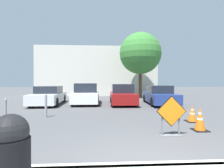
# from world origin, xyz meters

# --- Properties ---
(ground_plane) EXTENTS (96.00, 96.00, 0.00)m
(ground_plane) POSITION_xyz_m (0.00, 10.00, 0.00)
(ground_plane) COLOR #4C4C4F
(curb_lip) EXTENTS (23.46, 0.20, 0.14)m
(curb_lip) POSITION_xyz_m (0.00, 0.00, 0.07)
(curb_lip) COLOR #ADAAA3
(curb_lip) RESTS_ON ground_plane
(road_closed_sign) EXTENTS (0.92, 0.20, 1.20)m
(road_closed_sign) POSITION_xyz_m (1.16, 2.02, 0.63)
(road_closed_sign) COLOR black
(road_closed_sign) RESTS_ON ground_plane
(traffic_cone_nearest) EXTENTS (0.46, 0.46, 0.78)m
(traffic_cone_nearest) POSITION_xyz_m (2.35, 2.54, 0.38)
(traffic_cone_nearest) COLOR black
(traffic_cone_nearest) RESTS_ON ground_plane
(traffic_cone_second) EXTENTS (0.49, 0.49, 0.66)m
(traffic_cone_second) POSITION_xyz_m (2.78, 3.85, 0.32)
(traffic_cone_second) COLOR black
(traffic_cone_second) RESTS_ON ground_plane
(parked_car_nearest) EXTENTS (1.98, 4.63, 1.34)m
(parked_car_nearest) POSITION_xyz_m (-4.82, 9.96, 0.62)
(parked_car_nearest) COLOR silver
(parked_car_nearest) RESTS_ON ground_plane
(parked_car_second) EXTENTS (1.93, 4.04, 1.54)m
(parked_car_second) POSITION_xyz_m (-2.12, 10.17, 0.70)
(parked_car_second) COLOR white
(parked_car_second) RESTS_ON ground_plane
(parked_car_third) EXTENTS (1.87, 4.18, 1.49)m
(parked_car_third) POSITION_xyz_m (0.59, 9.74, 0.67)
(parked_car_third) COLOR maroon
(parked_car_third) RESTS_ON ground_plane
(parked_car_fourth) EXTENTS (2.01, 4.45, 1.38)m
(parked_car_fourth) POSITION_xyz_m (3.29, 9.51, 0.64)
(parked_car_fourth) COLOR navy
(parked_car_fourth) RESTS_ON ground_plane
(trash_bin) EXTENTS (0.49, 0.49, 1.07)m
(trash_bin) POSITION_xyz_m (-2.09, -0.81, 0.68)
(trash_bin) COLOR black
(trash_bin) RESTS_ON sidewalk_strip
(bollard_nearest) EXTENTS (0.12, 0.12, 1.07)m
(bollard_nearest) POSITION_xyz_m (-3.50, 5.08, 0.56)
(bollard_nearest) COLOR gray
(bollard_nearest) RESTS_ON ground_plane
(bollard_second) EXTENTS (0.12, 0.12, 0.88)m
(bollard_second) POSITION_xyz_m (-5.30, 5.08, 0.47)
(bollard_second) COLOR gray
(bollard_second) RESTS_ON ground_plane
(building_facade_backdrop) EXTENTS (14.76, 5.00, 6.01)m
(building_facade_backdrop) POSITION_xyz_m (-1.53, 20.26, 3.01)
(building_facade_backdrop) COLOR beige
(building_facade_backdrop) RESTS_ON ground_plane
(street_tree_behind_lot) EXTENTS (4.28, 4.28, 6.75)m
(street_tree_behind_lot) POSITION_xyz_m (3.02, 14.73, 4.60)
(street_tree_behind_lot) COLOR #513823
(street_tree_behind_lot) RESTS_ON ground_plane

